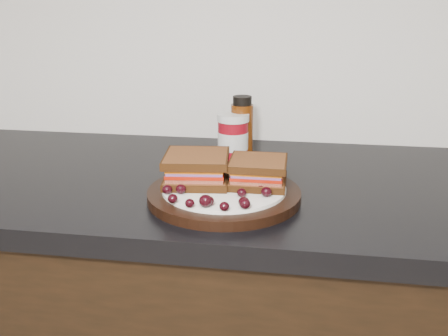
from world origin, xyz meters
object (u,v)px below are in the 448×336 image
(plate, at_px, (224,194))
(oil_bottle, at_px, (242,127))
(condiment_jar, at_px, (233,137))
(sandwich_left, at_px, (197,168))

(plate, bearing_deg, oil_bottle, 90.04)
(condiment_jar, height_order, oil_bottle, oil_bottle)
(plate, bearing_deg, sandwich_left, 162.47)
(sandwich_left, bearing_deg, oil_bottle, 71.46)
(oil_bottle, bearing_deg, condiment_jar, -125.47)
(condiment_jar, relative_size, oil_bottle, 0.75)
(plate, xyz_separation_m, sandwich_left, (-0.05, 0.02, 0.04))
(sandwich_left, xyz_separation_m, condiment_jar, (0.04, 0.23, 0.00))
(plate, xyz_separation_m, oil_bottle, (-0.00, 0.27, 0.06))
(sandwich_left, height_order, oil_bottle, oil_bottle)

